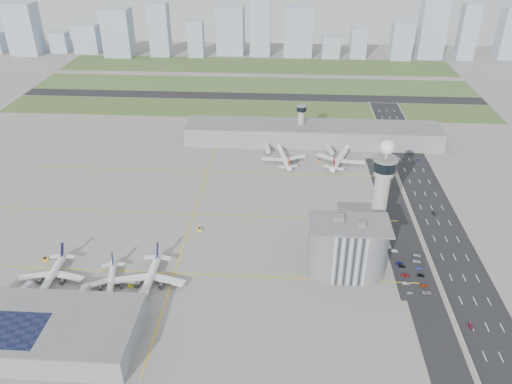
# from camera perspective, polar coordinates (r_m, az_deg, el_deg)

# --- Properties ---
(ground) EXTENTS (1000.00, 1000.00, 0.00)m
(ground) POSITION_cam_1_polar(r_m,az_deg,el_deg) (294.26, -0.43, -5.92)
(ground) COLOR gray
(grass_strip_0) EXTENTS (480.00, 50.00, 0.08)m
(grass_strip_0) POSITION_cam_1_polar(r_m,az_deg,el_deg) (495.58, -0.93, 9.49)
(grass_strip_0) COLOR #42592A
(grass_strip_0) RESTS_ON ground
(grass_strip_1) EXTENTS (480.00, 60.00, 0.08)m
(grass_strip_1) POSITION_cam_1_polar(r_m,az_deg,el_deg) (566.34, -0.33, 12.11)
(grass_strip_1) COLOR #43642F
(grass_strip_1) RESTS_ON ground
(grass_strip_2) EXTENTS (480.00, 70.00, 0.08)m
(grass_strip_2) POSITION_cam_1_polar(r_m,az_deg,el_deg) (642.88, 0.17, 14.27)
(grass_strip_2) COLOR #3C5327
(grass_strip_2) RESTS_ON ground
(runway) EXTENTS (480.00, 22.00, 0.10)m
(runway) POSITION_cam_1_polar(r_m,az_deg,el_deg) (530.33, -0.62, 10.87)
(runway) COLOR black
(runway) RESTS_ON ground
(highway) EXTENTS (28.00, 500.00, 0.10)m
(highway) POSITION_cam_1_polar(r_m,az_deg,el_deg) (309.54, 21.46, -6.29)
(highway) COLOR black
(highway) RESTS_ON ground
(barrier_left) EXTENTS (0.60, 500.00, 1.20)m
(barrier_left) POSITION_cam_1_polar(r_m,az_deg,el_deg) (305.11, 18.97, -6.21)
(barrier_left) COLOR #9E9E99
(barrier_left) RESTS_ON ground
(barrier_right) EXTENTS (0.60, 500.00, 1.20)m
(barrier_right) POSITION_cam_1_polar(r_m,az_deg,el_deg) (313.94, 23.92, -6.19)
(barrier_right) COLOR #9E9E99
(barrier_right) RESTS_ON ground
(landside_road) EXTENTS (18.00, 260.00, 0.08)m
(landside_road) POSITION_cam_1_polar(r_m,az_deg,el_deg) (294.77, 17.31, -7.42)
(landside_road) COLOR black
(landside_road) RESTS_ON ground
(parking_lot) EXTENTS (20.00, 44.00, 0.10)m
(parking_lot) POSITION_cam_1_polar(r_m,az_deg,el_deg) (285.07, 17.40, -8.87)
(parking_lot) COLOR black
(parking_lot) RESTS_ON ground
(taxiway_line_h_0) EXTENTS (260.00, 0.60, 0.01)m
(taxiway_line_h_0) POSITION_cam_1_polar(r_m,az_deg,el_deg) (275.99, -9.30, -9.16)
(taxiway_line_h_0) COLOR yellow
(taxiway_line_h_0) RESTS_ON ground
(taxiway_line_h_1) EXTENTS (260.00, 0.60, 0.01)m
(taxiway_line_h_1) POSITION_cam_1_polar(r_m,az_deg,el_deg) (323.70, -7.15, -2.52)
(taxiway_line_h_1) COLOR yellow
(taxiway_line_h_1) RESTS_ON ground
(taxiway_line_h_2) EXTENTS (260.00, 0.60, 0.01)m
(taxiway_line_h_2) POSITION_cam_1_polar(r_m,az_deg,el_deg) (374.96, -5.58, 2.36)
(taxiway_line_h_2) COLOR yellow
(taxiway_line_h_2) RESTS_ON ground
(taxiway_line_v) EXTENTS (0.60, 260.00, 0.01)m
(taxiway_line_v) POSITION_cam_1_polar(r_m,az_deg,el_deg) (323.70, -7.15, -2.52)
(taxiway_line_v) COLOR yellow
(taxiway_line_v) RESTS_ON ground
(control_tower) EXTENTS (14.00, 14.00, 64.50)m
(control_tower) POSITION_cam_1_polar(r_m,az_deg,el_deg) (286.99, 14.15, 0.35)
(control_tower) COLOR #ADAAA5
(control_tower) RESTS_ON ground
(secondary_tower) EXTENTS (8.60, 8.60, 31.90)m
(secondary_tower) POSITION_cam_1_polar(r_m,az_deg,el_deg) (417.60, 5.16, 8.16)
(secondary_tower) COLOR #ADAAA5
(secondary_tower) RESTS_ON ground
(admin_building) EXTENTS (42.00, 24.00, 33.50)m
(admin_building) POSITION_cam_1_polar(r_m,az_deg,el_deg) (269.20, 10.40, -6.31)
(admin_building) COLOR #B2B2B7
(admin_building) RESTS_ON ground
(terminal_pier) EXTENTS (210.00, 32.00, 15.80)m
(terminal_pier) POSITION_cam_1_polar(r_m,az_deg,el_deg) (420.29, 6.47, 6.63)
(terminal_pier) COLOR gray
(terminal_pier) RESTS_ON ground
(near_terminal) EXTENTS (84.00, 42.00, 13.00)m
(near_terminal) POSITION_cam_1_polar(r_m,az_deg,el_deg) (250.69, -23.11, -14.47)
(near_terminal) COLOR gray
(near_terminal) RESTS_ON ground
(airplane_near_a) EXTENTS (36.38, 42.32, 11.51)m
(airplane_near_a) POSITION_cam_1_polar(r_m,az_deg,el_deg) (284.42, -22.49, -8.59)
(airplane_near_a) COLOR white
(airplane_near_a) RESTS_ON ground
(airplane_near_b) EXTENTS (37.48, 41.53, 10.01)m
(airplane_near_b) POSITION_cam_1_polar(r_m,az_deg,el_deg) (271.04, -16.33, -9.62)
(airplane_near_b) COLOR white
(airplane_near_b) RESTS_ON ground
(airplane_near_c) EXTENTS (38.03, 44.73, 12.51)m
(airplane_near_c) POSITION_cam_1_polar(r_m,az_deg,el_deg) (266.49, -12.18, -9.41)
(airplane_near_c) COLOR white
(airplane_near_c) RESTS_ON ground
(airplane_far_a) EXTENTS (43.76, 48.63, 11.79)m
(airplane_far_a) POSITION_cam_1_polar(r_m,az_deg,el_deg) (387.56, 3.19, 4.39)
(airplane_far_a) COLOR white
(airplane_far_a) RESTS_ON ground
(airplane_far_b) EXTENTS (52.07, 56.19, 12.80)m
(airplane_far_b) POSITION_cam_1_polar(r_m,az_deg,el_deg) (390.06, 9.67, 4.25)
(airplane_far_b) COLOR white
(airplane_far_b) RESTS_ON ground
(jet_bridge_near_0) EXTENTS (5.39, 14.31, 5.70)m
(jet_bridge_near_0) POSITION_cam_1_polar(r_m,az_deg,el_deg) (277.37, -25.91, -11.34)
(jet_bridge_near_0) COLOR silver
(jet_bridge_near_0) RESTS_ON ground
(jet_bridge_near_1) EXTENTS (5.39, 14.31, 5.70)m
(jet_bridge_near_1) POSITION_cam_1_polar(r_m,az_deg,el_deg) (264.60, -20.10, -12.10)
(jet_bridge_near_1) COLOR silver
(jet_bridge_near_1) RESTS_ON ground
(jet_bridge_near_2) EXTENTS (5.39, 14.31, 5.70)m
(jet_bridge_near_2) POSITION_cam_1_polar(r_m,az_deg,el_deg) (254.75, -13.73, -12.80)
(jet_bridge_near_2) COLOR silver
(jet_bridge_near_2) RESTS_ON ground
(jet_bridge_far_0) EXTENTS (5.39, 14.31, 5.70)m
(jet_bridge_far_0) POSITION_cam_1_polar(r_m,az_deg,el_deg) (407.34, 1.15, 5.27)
(jet_bridge_far_0) COLOR silver
(jet_bridge_far_0) RESTS_ON ground
(jet_bridge_far_1) EXTENTS (5.39, 14.31, 5.70)m
(jet_bridge_far_1) POSITION_cam_1_polar(r_m,az_deg,el_deg) (408.53, 8.20, 5.03)
(jet_bridge_far_1) COLOR silver
(jet_bridge_far_1) RESTS_ON ground
(tug_0) EXTENTS (4.14, 3.64, 2.01)m
(tug_0) POSITION_cam_1_polar(r_m,az_deg,el_deg) (304.43, -22.96, -7.07)
(tug_0) COLOR gold
(tug_0) RESTS_ON ground
(tug_1) EXTENTS (3.57, 2.63, 1.95)m
(tug_1) POSITION_cam_1_polar(r_m,az_deg,el_deg) (271.73, -14.01, -10.22)
(tug_1) COLOR yellow
(tug_1) RESTS_ON ground
(tug_2) EXTENTS (3.38, 3.53, 1.70)m
(tug_2) POSITION_cam_1_polar(r_m,az_deg,el_deg) (275.30, -15.98, -9.97)
(tug_2) COLOR orange
(tug_2) RESTS_ON ground
(tug_3) EXTENTS (2.95, 3.59, 1.80)m
(tug_3) POSITION_cam_1_polar(r_m,az_deg,el_deg) (307.20, -6.51, -4.22)
(tug_3) COLOR yellow
(tug_3) RESTS_ON ground
(tug_4) EXTENTS (3.82, 3.56, 1.83)m
(tug_4) POSITION_cam_1_polar(r_m,az_deg,el_deg) (391.44, 3.95, 3.82)
(tug_4) COLOR yellow
(tug_4) RESTS_ON ground
(tug_5) EXTENTS (2.38, 3.10, 1.64)m
(tug_5) POSITION_cam_1_polar(r_m,az_deg,el_deg) (390.90, 7.21, 3.60)
(tug_5) COLOR gold
(tug_5) RESTS_ON ground
(car_lot_0) EXTENTS (3.37, 1.78, 1.09)m
(car_lot_0) POSITION_cam_1_polar(r_m,az_deg,el_deg) (271.36, 17.18, -10.94)
(car_lot_0) COLOR silver
(car_lot_0) RESTS_ON ground
(car_lot_1) EXTENTS (3.85, 1.54, 1.25)m
(car_lot_1) POSITION_cam_1_polar(r_m,az_deg,el_deg) (276.66, 16.76, -9.95)
(car_lot_1) COLOR #9B9DA0
(car_lot_1) RESTS_ON ground
(car_lot_2) EXTENTS (4.50, 2.48, 1.19)m
(car_lot_2) POSITION_cam_1_polar(r_m,az_deg,el_deg) (281.87, 16.71, -9.10)
(car_lot_2) COLOR #AD2122
(car_lot_2) RESTS_ON ground
(car_lot_3) EXTENTS (3.83, 1.79, 1.08)m
(car_lot_3) POSITION_cam_1_polar(r_m,az_deg,el_deg) (287.80, 16.34, -8.14)
(car_lot_3) COLOR black
(car_lot_3) RESTS_ON ground
(car_lot_4) EXTENTS (3.84, 1.95, 1.25)m
(car_lot_4) POSITION_cam_1_polar(r_m,az_deg,el_deg) (289.63, 16.07, -7.80)
(car_lot_4) COLOR navy
(car_lot_4) RESTS_ON ground
(car_lot_5) EXTENTS (4.09, 1.79, 1.31)m
(car_lot_5) POSITION_cam_1_polar(r_m,az_deg,el_deg) (298.22, 15.54, -6.49)
(car_lot_5) COLOR silver
(car_lot_5) RESTS_ON ground
(car_lot_6) EXTENTS (4.79, 2.46, 1.29)m
(car_lot_6) POSITION_cam_1_polar(r_m,az_deg,el_deg) (274.08, 18.95, -10.80)
(car_lot_6) COLOR #9C9C9C
(car_lot_6) RESTS_ON ground
(car_lot_7) EXTENTS (4.35, 2.26, 1.21)m
(car_lot_7) POSITION_cam_1_polar(r_m,az_deg,el_deg) (277.95, 18.63, -10.10)
(car_lot_7) COLOR #A4380D
(car_lot_7) RESTS_ON ground
(car_lot_8) EXTENTS (4.02, 2.01, 1.32)m
(car_lot_8) POSITION_cam_1_polar(r_m,az_deg,el_deg) (284.27, 18.32, -9.01)
(car_lot_8) COLOR black
(car_lot_8) RESTS_ON ground
(car_lot_9) EXTENTS (3.72, 1.75, 1.18)m
(car_lot_9) POSITION_cam_1_polar(r_m,az_deg,el_deg) (288.95, 18.20, -8.30)
(car_lot_9) COLOR navy
(car_lot_9) RESTS_ON ground
(car_lot_10) EXTENTS (4.59, 2.50, 1.22)m
(car_lot_10) POSITION_cam_1_polar(r_m,az_deg,el_deg) (293.75, 17.91, -7.54)
(car_lot_10) COLOR silver
(car_lot_10) RESTS_ON ground
(car_lot_11) EXTENTS (4.65, 2.51, 1.28)m
(car_lot_11) POSITION_cam_1_polar(r_m,az_deg,el_deg) (298.52, 17.93, -6.88)
(car_lot_11) COLOR #9092A1
(car_lot_11) RESTS_ON ground
(car_hw_0) EXTENTS (1.63, 3.81, 1.28)m
(car_hw_0) POSITION_cam_1_polar(r_m,az_deg,el_deg) (262.80, 23.31, -13.86)
(car_hw_0) COLOR #9C173B
(car_hw_0) RESTS_ON ground
(car_hw_1) EXTENTS (1.66, 4.06, 1.31)m
(car_hw_1) POSITION_cam_1_polar(r_m,az_deg,el_deg) (340.64, 19.64, -2.30)
(car_hw_1) COLOR black
(car_hw_1) RESTS_ON ground
(car_hw_2) EXTENTS (1.96, 4.14, 1.14)m
(car_hw_2) POSITION_cam_1_polar(r_m,az_deg,el_deg) (409.23, 18.02, 3.50)
(car_hw_2) COLOR navy
(car_hw_2) RESTS_ON ground
(car_hw_4) EXTENTS (1.94, 3.78, 1.23)m
(car_hw_4) POSITION_cam_1_polar(r_m,az_deg,el_deg) (460.52, 14.71, 6.95)
(car_hw_4) COLOR #9497A2
(car_hw_4) RESTS_ON ground
(skyline_bldg_1) EXTENTS (37.63, 30.10, 65.60)m
(skyline_bldg_1) POSITION_cam_1_polar(r_m,az_deg,el_deg) (755.74, -25.02, 16.55)
(skyline_bldg_1) COLOR #9EADC1
(skyline_bldg_1) RESTS_ON ground
(skyline_bldg_2) EXTENTS (22.81, 18.25, 26.79)m
(skyline_bldg_2) POSITION_cam_1_polar(r_m,az_deg,el_deg) (753.17, -21.49, 15.67)
(skyline_bldg_2) COLOR #9EADC1
(skyline_bldg_2) RESTS_ON ground
(skyline_bldg_3) EXTENTS (32.30, 25.84, 36.93)m
(skyline_bldg_3) POSITION_cam_1_polar(r_m,az_deg,el_deg) (738.18, -18.69, 16.30)
(skyline_bldg_3) COLOR #9EADC1
(skyline_bldg_3) RESTS_ON ground
(skyline_bldg_4) EXTENTS (35.81, 28.65, 60.36)m
(skyline_bldg_4) POSITION_cam_1_polar(r_m,az_deg,el_deg) (704.58, -15.51, 17.16)
(skyline_bldg_4) COLOR #9EADC1
(skyline_bldg_4) RESTS_ON ground
(skyline_bldg_5) EXTENTS (25.49, 20.39, 66.89)m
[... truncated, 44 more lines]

